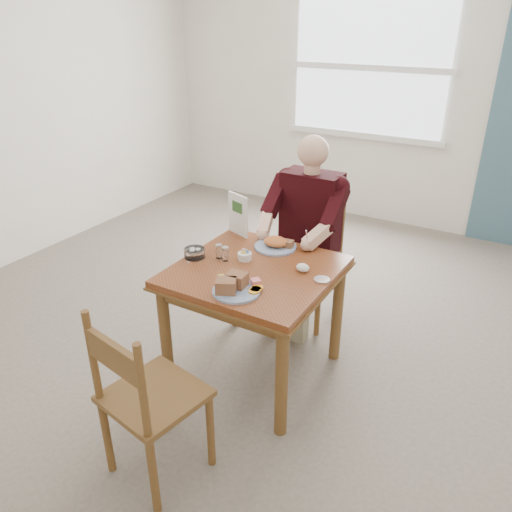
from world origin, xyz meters
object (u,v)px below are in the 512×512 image
Objects in this scene: diner at (307,220)px; near_plate at (235,286)px; table at (255,285)px; chair_near at (147,399)px; chair_far at (310,258)px; far_plate at (276,244)px.

diner is 1.00m from near_plate.
chair_near is (-0.03, -0.95, -0.16)m from table.
chair_far is 3.20× the size of far_plate.
chair_near is (-0.03, -1.75, 0.00)m from chair_far.
diner is 4.20× the size of near_plate.
chair_far is at bearing 90.01° from diner.
near_plate is at bearing -87.67° from chair_far.
far_plate is at bearing 94.48° from table.
table is at bearing -90.00° from chair_far.
chair_near is 2.88× the size of near_plate.
table is 0.33m from near_plate.
chair_far is 1.00× the size of chair_near.
near_plate is at bearing -81.30° from table.
chair_near is at bearing -90.37° from far_plate.
chair_far is 0.69× the size of diner.
chair_far is 2.88× the size of near_plate.
near_plate is at bearing 83.38° from chair_near.
near_plate is (0.04, -1.00, -0.03)m from diner.
near_plate is (0.04, -1.09, 0.30)m from chair_far.
far_plate is at bearing -92.88° from chair_far.
chair_far reaches higher than table.
table is 0.34m from far_plate.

